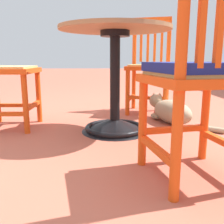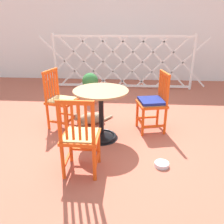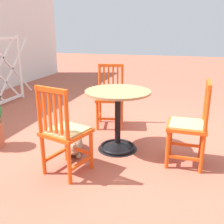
{
  "view_description": "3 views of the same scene",
  "coord_description": "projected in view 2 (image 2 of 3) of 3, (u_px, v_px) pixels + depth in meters",
  "views": [
    {
      "loc": [
        1.67,
        -0.07,
        0.52
      ],
      "look_at": [
        -0.18,
        -0.02,
        0.13
      ],
      "focal_mm": 40.81,
      "sensor_mm": 36.0,
      "label": 1
    },
    {
      "loc": [
        0.24,
        -3.03,
        1.65
      ],
      "look_at": [
        0.04,
        -0.09,
        0.45
      ],
      "focal_mm": 37.58,
      "sensor_mm": 36.0,
      "label": 2
    },
    {
      "loc": [
        -2.93,
        -0.75,
        1.4
      ],
      "look_at": [
        0.01,
        0.11,
        0.42
      ],
      "focal_mm": 41.68,
      "sensor_mm": 36.0,
      "label": 3
    }
  ],
  "objects": [
    {
      "name": "building_wall_backdrop",
      "position": [
        120.0,
        27.0,
        6.22
      ],
      "size": [
        10.0,
        0.2,
        2.8
      ],
      "primitive_type": "cube",
      "color": "white",
      "rests_on": "ground_plane"
    },
    {
      "name": "pet_water_bowl",
      "position": [
        162.0,
        164.0,
        2.78
      ],
      "size": [
        0.17,
        0.17,
        0.05
      ],
      "primitive_type": "cylinder",
      "color": "silver",
      "rests_on": "ground_plane"
    },
    {
      "name": "ground_plane",
      "position": [
        110.0,
        138.0,
        3.44
      ],
      "size": [
        24.0,
        24.0,
        0.0
      ],
      "primitive_type": "plane",
      "color": "#AD5642"
    },
    {
      "name": "orange_chair_facing_out",
      "position": [
        61.0,
        101.0,
        3.65
      ],
      "size": [
        0.49,
        0.49,
        0.91
      ],
      "color": "#E04C14",
      "rests_on": "ground_plane"
    },
    {
      "name": "cafe_table",
      "position": [
        101.0,
        120.0,
        3.34
      ],
      "size": [
        0.76,
        0.76,
        0.73
      ],
      "color": "black",
      "rests_on": "ground_plane"
    },
    {
      "name": "orange_chair_tucked_in",
      "position": [
        153.0,
        103.0,
        3.52
      ],
      "size": [
        0.48,
        0.48,
        0.91
      ],
      "color": "#E04C14",
      "rests_on": "ground_plane"
    },
    {
      "name": "lattice_fence_panel",
      "position": [
        123.0,
        62.0,
        5.61
      ],
      "size": [
        4.0,
        0.06,
        1.3
      ],
      "color": "white",
      "rests_on": "ground_plane"
    },
    {
      "name": "orange_chair_by_planter",
      "position": [
        80.0,
        138.0,
        2.53
      ],
      "size": [
        0.41,
        0.41,
        0.91
      ],
      "color": "#E04C14",
      "rests_on": "ground_plane"
    },
    {
      "name": "tabby_cat",
      "position": [
        89.0,
        119.0,
        3.85
      ],
      "size": [
        0.64,
        0.47,
        0.23
      ],
      "color": "#9E896B",
      "rests_on": "ground_plane"
    },
    {
      "name": "terracotta_planter",
      "position": [
        90.0,
        87.0,
        4.73
      ],
      "size": [
        0.32,
        0.32,
        0.62
      ],
      "color": "#B25B3D",
      "rests_on": "ground_plane"
    }
  ]
}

